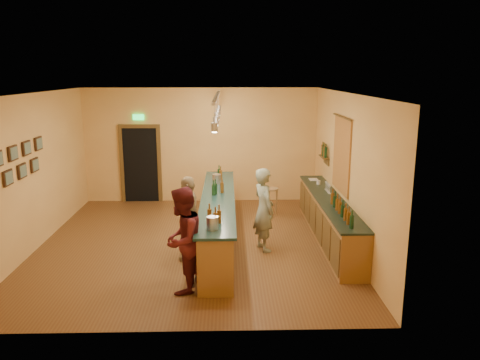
{
  "coord_description": "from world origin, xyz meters",
  "views": [
    {
      "loc": [
        0.76,
        -9.54,
        3.62
      ],
      "look_at": [
        1.02,
        0.2,
        1.36
      ],
      "focal_mm": 35.0,
      "sensor_mm": 36.0,
      "label": 1
    }
  ],
  "objects_px": {
    "back_counter": "(329,219)",
    "tasting_bar": "(218,217)",
    "customer_a": "(182,240)",
    "customer_b": "(189,218)",
    "bartender": "(264,210)",
    "bar_stool": "(271,194)"
  },
  "relations": [
    {
      "from": "back_counter",
      "to": "tasting_bar",
      "type": "relative_size",
      "value": 0.89
    },
    {
      "from": "back_counter",
      "to": "customer_a",
      "type": "height_order",
      "value": "customer_a"
    },
    {
      "from": "back_counter",
      "to": "customer_b",
      "type": "relative_size",
      "value": 2.72
    },
    {
      "from": "customer_b",
      "to": "back_counter",
      "type": "bearing_deg",
      "value": 111.89
    },
    {
      "from": "bartender",
      "to": "customer_b",
      "type": "height_order",
      "value": "bartender"
    },
    {
      "from": "customer_a",
      "to": "tasting_bar",
      "type": "bearing_deg",
      "value": -174.38
    },
    {
      "from": "back_counter",
      "to": "customer_a",
      "type": "distance_m",
      "value": 3.83
    },
    {
      "from": "bartender",
      "to": "back_counter",
      "type": "bearing_deg",
      "value": -90.97
    },
    {
      "from": "tasting_bar",
      "to": "customer_a",
      "type": "height_order",
      "value": "customer_a"
    },
    {
      "from": "tasting_bar",
      "to": "customer_b",
      "type": "height_order",
      "value": "customer_b"
    },
    {
      "from": "customer_a",
      "to": "back_counter",
      "type": "bearing_deg",
      "value": 148.29
    },
    {
      "from": "bartender",
      "to": "customer_a",
      "type": "xyz_separation_m",
      "value": [
        -1.5,
        -1.83,
        0.03
      ]
    },
    {
      "from": "customer_a",
      "to": "customer_b",
      "type": "distance_m",
      "value": 1.41
    },
    {
      "from": "back_counter",
      "to": "customer_a",
      "type": "bearing_deg",
      "value": -141.34
    },
    {
      "from": "back_counter",
      "to": "bartender",
      "type": "height_order",
      "value": "bartender"
    },
    {
      "from": "customer_b",
      "to": "bar_stool",
      "type": "distance_m",
      "value": 3.33
    },
    {
      "from": "customer_a",
      "to": "customer_b",
      "type": "height_order",
      "value": "customer_a"
    },
    {
      "from": "back_counter",
      "to": "customer_b",
      "type": "xyz_separation_m",
      "value": [
        -2.97,
        -0.97,
        0.35
      ]
    },
    {
      "from": "bartender",
      "to": "customer_b",
      "type": "xyz_separation_m",
      "value": [
        -1.5,
        -0.43,
        -0.03
      ]
    },
    {
      "from": "bartender",
      "to": "bar_stool",
      "type": "height_order",
      "value": "bartender"
    },
    {
      "from": "back_counter",
      "to": "bartender",
      "type": "xyz_separation_m",
      "value": [
        -1.48,
        -0.54,
        0.38
      ]
    },
    {
      "from": "tasting_bar",
      "to": "bartender",
      "type": "relative_size",
      "value": 2.95
    }
  ]
}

